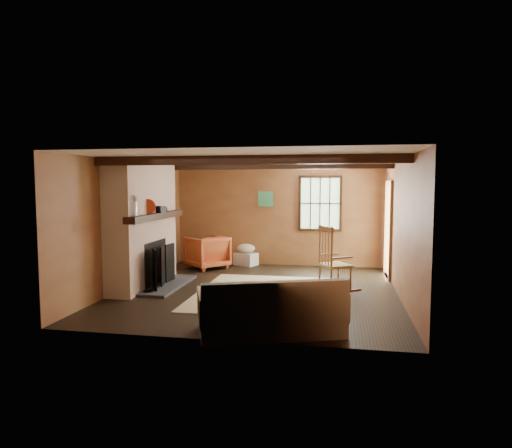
% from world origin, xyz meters
% --- Properties ---
extents(ground, '(5.50, 5.50, 0.00)m').
position_xyz_m(ground, '(0.00, 0.00, 0.00)').
color(ground, black).
rests_on(ground, ground).
extents(room_envelope, '(5.02, 5.52, 2.44)m').
position_xyz_m(room_envelope, '(0.22, 0.26, 1.63)').
color(room_envelope, brown).
rests_on(room_envelope, ground).
extents(fireplace, '(1.02, 2.30, 2.40)m').
position_xyz_m(fireplace, '(-2.23, -0.00, 1.10)').
color(fireplace, '#944239').
rests_on(fireplace, ground).
extents(rug, '(2.50, 3.00, 0.01)m').
position_xyz_m(rug, '(0.20, -0.20, 0.00)').
color(rug, '#CEC389').
rests_on(rug, ground).
extents(rocking_chair, '(0.98, 0.85, 1.21)m').
position_xyz_m(rocking_chair, '(1.35, 0.26, 0.51)').
color(rocking_chair, '#A38F4F').
rests_on(rocking_chair, ground).
extents(sofa, '(2.06, 1.42, 0.76)m').
position_xyz_m(sofa, '(0.61, -2.40, 0.27)').
color(sofa, beige).
rests_on(sofa, ground).
extents(firewood_pile, '(0.62, 0.11, 0.23)m').
position_xyz_m(firewood_pile, '(-1.91, 2.60, 0.11)').
color(firewood_pile, brown).
rests_on(firewood_pile, ground).
extents(laundry_basket, '(0.61, 0.54, 0.30)m').
position_xyz_m(laundry_basket, '(-0.76, 2.54, 0.15)').
color(laundry_basket, silver).
rests_on(laundry_basket, ground).
extents(basket_pillow, '(0.54, 0.50, 0.22)m').
position_xyz_m(basket_pillow, '(-0.76, 2.54, 0.41)').
color(basket_pillow, beige).
rests_on(basket_pillow, laundry_basket).
extents(armchair, '(1.17, 1.17, 0.76)m').
position_xyz_m(armchair, '(-1.56, 1.97, 0.38)').
color(armchair, '#BF6026').
rests_on(armchair, ground).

